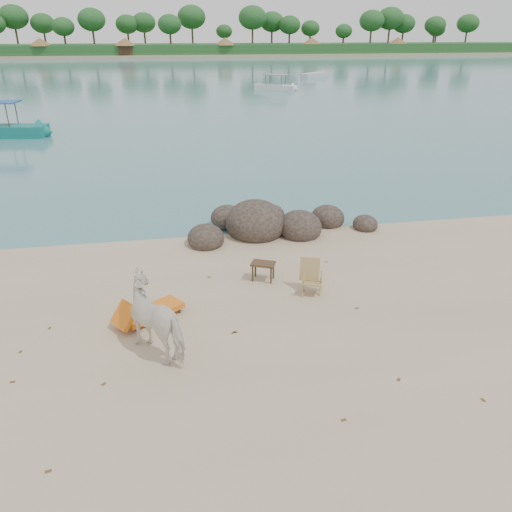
# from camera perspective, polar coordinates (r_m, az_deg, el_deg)

# --- Properties ---
(water) EXTENTS (400.00, 400.00, 0.00)m
(water) POSITION_cam_1_polar(r_m,az_deg,el_deg) (99.29, -10.38, 20.41)
(water) COLOR #3C7579
(water) RESTS_ON ground
(far_shore) EXTENTS (420.00, 90.00, 1.40)m
(far_shore) POSITION_cam_1_polar(r_m,az_deg,el_deg) (179.20, -10.85, 21.95)
(far_shore) COLOR tan
(far_shore) RESTS_ON ground
(far_scenery) EXTENTS (420.00, 18.00, 9.50)m
(far_scenery) POSITION_cam_1_polar(r_m,az_deg,el_deg) (145.83, -10.80, 22.74)
(far_scenery) COLOR #1E4C1E
(far_scenery) RESTS_ON ground
(boulders) EXTENTS (6.39, 3.03, 1.47)m
(boulders) POSITION_cam_1_polar(r_m,az_deg,el_deg) (16.52, 1.33, 3.65)
(boulders) COLOR #2B241D
(boulders) RESTS_ON ground
(cow) EXTENTS (1.82, 1.97, 1.56)m
(cow) POSITION_cam_1_polar(r_m,az_deg,el_deg) (10.39, -10.90, -6.95)
(cow) COLOR silver
(cow) RESTS_ON ground
(side_table) EXTENTS (0.73, 0.62, 0.50)m
(side_table) POSITION_cam_1_polar(r_m,az_deg,el_deg) (13.24, 0.82, -1.89)
(side_table) COLOR #351E15
(side_table) RESTS_ON ground
(lounge_chair) EXTENTS (1.82, 1.53, 0.53)m
(lounge_chair) POSITION_cam_1_polar(r_m,az_deg,el_deg) (11.76, -11.78, -5.98)
(lounge_chair) COLOR orange
(lounge_chair) RESTS_ON ground
(deck_chair) EXTENTS (0.73, 0.76, 0.85)m
(deck_chair) POSITION_cam_1_polar(r_m,az_deg,el_deg) (12.56, 6.45, -2.68)
(deck_chair) COLOR tan
(deck_chair) RESTS_ON ground
(boat_mid) EXTENTS (5.14, 4.42, 2.71)m
(boat_mid) POSITION_cam_1_polar(r_m,az_deg,el_deg) (60.60, 2.25, 19.79)
(boat_mid) COLOR silver
(boat_mid) RESTS_ON water
(boat_far) EXTENTS (5.68, 5.00, 0.72)m
(boat_far) POSITION_cam_1_polar(r_m,az_deg,el_deg) (78.58, 6.74, 19.95)
(boat_far) COLOR beige
(boat_far) RESTS_ON water
(dead_leaves) EXTENTS (8.68, 6.92, 0.00)m
(dead_leaves) POSITION_cam_1_polar(r_m,az_deg,el_deg) (10.51, -5.39, -11.21)
(dead_leaves) COLOR brown
(dead_leaves) RESTS_ON ground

